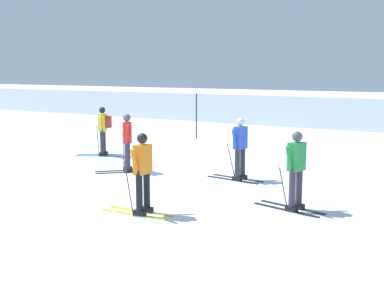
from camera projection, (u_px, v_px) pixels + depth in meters
ground_plane at (117, 191)px, 12.07m from camera, size 120.00×120.00×0.00m
far_snow_ridge at (325, 108)px, 28.06m from camera, size 80.00×7.24×1.63m
skier_orange at (142, 171)px, 10.02m from camera, size 1.62×1.00×1.71m
skier_yellow at (103, 129)px, 17.00m from camera, size 1.58×1.10×1.71m
skier_blue at (240, 147)px, 13.17m from camera, size 1.63×1.00×1.71m
skier_red at (127, 141)px, 14.28m from camera, size 1.44×1.34×1.71m
skier_green at (296, 168)px, 10.30m from camera, size 1.64×0.98×1.71m
trail_marker_pole at (196, 116)px, 21.32m from camera, size 0.05×0.05×1.96m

